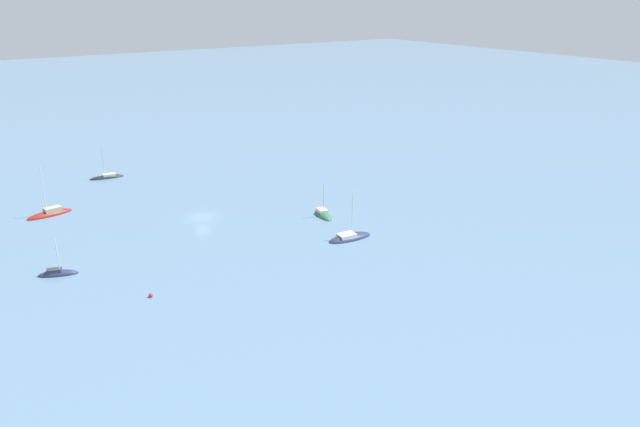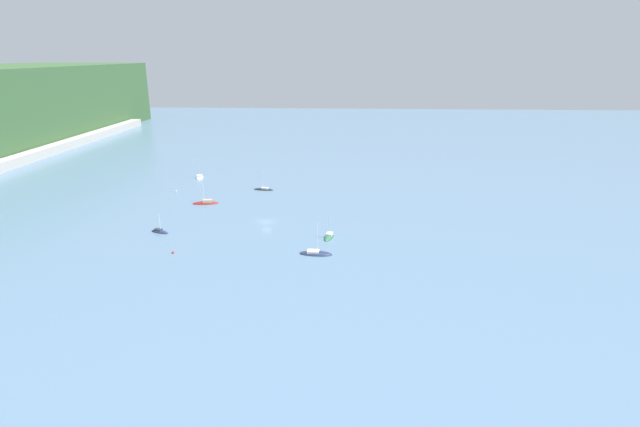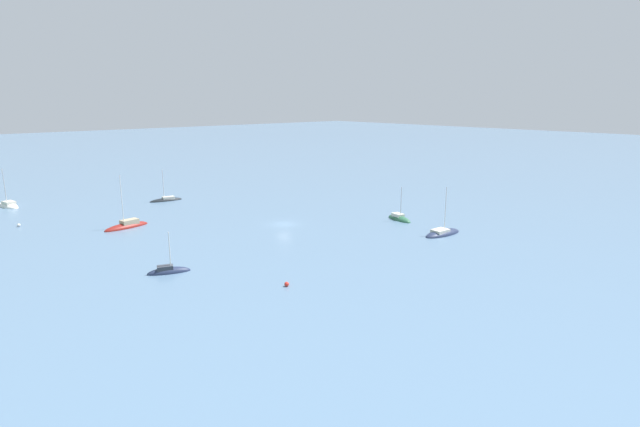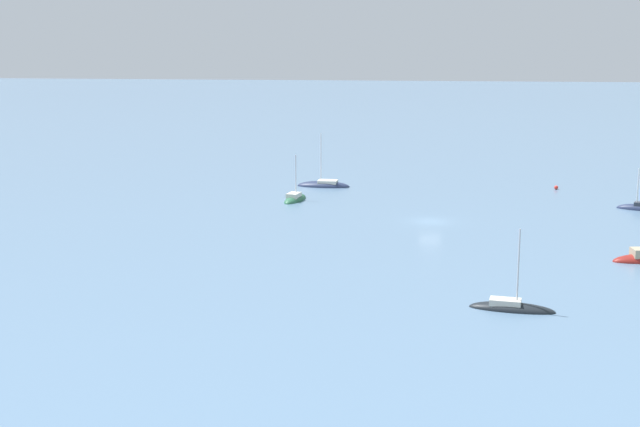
% 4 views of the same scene
% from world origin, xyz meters
% --- Properties ---
extents(ground_plane, '(600.00, 600.00, 0.00)m').
position_xyz_m(ground_plane, '(0.00, 0.00, 0.00)').
color(ground_plane, slate).
extents(sailboat_1, '(3.47, 5.64, 6.05)m').
position_xyz_m(sailboat_1, '(-10.18, 26.47, 0.09)').
color(sailboat_1, '#232D4C').
rests_on(sailboat_1, ground_plane).
extents(sailboat_2, '(3.31, 7.94, 8.60)m').
position_xyz_m(sailboat_2, '(-22.72, -15.30, 0.07)').
color(sailboat_2, '#232D4C').
rests_on(sailboat_2, ground_plane).
extents(sailboat_3, '(3.02, 7.22, 7.42)m').
position_xyz_m(sailboat_3, '(33.69, 6.31, 0.08)').
color(sailboat_3, black).
rests_on(sailboat_3, ground_plane).
extents(sailboat_5, '(6.36, 3.41, 6.93)m').
position_xyz_m(sailboat_5, '(-11.47, -17.96, 0.09)').
color(sailboat_5, '#2D6647').
rests_on(sailboat_5, ground_plane).
extents(mooring_buoy_1, '(0.56, 0.56, 0.56)m').
position_xyz_m(mooring_buoy_1, '(-24.03, 18.14, 0.28)').
color(mooring_buoy_1, red).
rests_on(mooring_buoy_1, ground_plane).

